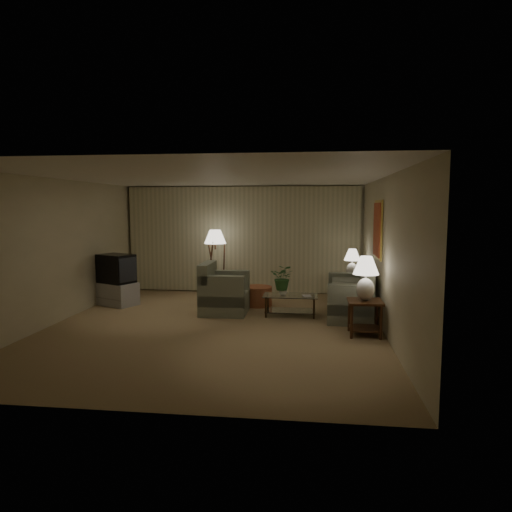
{
  "coord_description": "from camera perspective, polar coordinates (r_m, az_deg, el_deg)",
  "views": [
    {
      "loc": [
        1.74,
        -7.96,
        2.18
      ],
      "look_at": [
        0.69,
        0.6,
        1.24
      ],
      "focal_mm": 32.0,
      "sensor_mm": 36.0,
      "label": 1
    }
  ],
  "objects": [
    {
      "name": "side_table_far",
      "position": [
        10.54,
        11.86,
        -3.62
      ],
      "size": [
        0.55,
        0.47,
        0.6
      ],
      "color": "#34190E",
      "rests_on": "ground"
    },
    {
      "name": "vase",
      "position": [
        9.17,
        3.38,
        -4.37
      ],
      "size": [
        0.21,
        0.21,
        0.17
      ],
      "primitive_type": "imported",
      "rotation": [
        0.0,
        0.0,
        0.41
      ],
      "color": "white",
      "rests_on": "coffee_table"
    },
    {
      "name": "book",
      "position": [
        9.07,
        5.87,
        -5.0
      ],
      "size": [
        0.2,
        0.25,
        0.02
      ],
      "primitive_type": "imported",
      "rotation": [
        0.0,
        0.0,
        0.19
      ],
      "color": "olive",
      "rests_on": "coffee_table"
    },
    {
      "name": "coffee_table",
      "position": [
        9.21,
        4.31,
        -5.75
      ],
      "size": [
        1.08,
        0.59,
        0.41
      ],
      "color": "silver",
      "rests_on": "ground"
    },
    {
      "name": "room_shell",
      "position": [
        9.63,
        -3.29,
        3.62
      ],
      "size": [
        6.04,
        7.02,
        2.72
      ],
      "color": "beige",
      "rests_on": "ground"
    },
    {
      "name": "table_lamp_near",
      "position": [
        7.89,
        13.56,
        -2.25
      ],
      "size": [
        0.44,
        0.44,
        0.75
      ],
      "color": "silver",
      "rests_on": "side_table_near"
    },
    {
      "name": "table_lamp_far",
      "position": [
        10.46,
        11.93,
        -0.55
      ],
      "size": [
        0.37,
        0.37,
        0.64
      ],
      "color": "silver",
      "rests_on": "side_table_far"
    },
    {
      "name": "ground",
      "position": [
        8.43,
        -5.21,
        -8.81
      ],
      "size": [
        7.0,
        7.0,
        0.0
      ],
      "primitive_type": "plane",
      "color": "#8A6D4C",
      "rests_on": "ground"
    },
    {
      "name": "floor_lamp",
      "position": [
        11.06,
        -5.1,
        -0.73
      ],
      "size": [
        0.53,
        0.53,
        1.62
      ],
      "color": "#34190E",
      "rests_on": "ground"
    },
    {
      "name": "armchair",
      "position": [
        9.41,
        -3.94,
        -4.66
      ],
      "size": [
        0.99,
        0.94,
        0.82
      ],
      "rotation": [
        0.0,
        0.0,
        1.58
      ],
      "color": "gray",
      "rests_on": "ground"
    },
    {
      "name": "side_table_near",
      "position": [
        8.0,
        13.44,
        -6.72
      ],
      "size": [
        0.57,
        0.57,
        0.6
      ],
      "color": "#34190E",
      "rests_on": "ground"
    },
    {
      "name": "ottoman",
      "position": [
        10.11,
        0.19,
        -5.02
      ],
      "size": [
        0.77,
        0.77,
        0.42
      ],
      "primitive_type": "cylinder",
      "rotation": [
        0.0,
        0.0,
        -0.23
      ],
      "color": "#9A5D34",
      "rests_on": "ground"
    },
    {
      "name": "flowers",
      "position": [
        9.12,
        3.4,
        -2.27
      ],
      "size": [
        0.53,
        0.48,
        0.51
      ],
      "primitive_type": "imported",
      "rotation": [
        0.0,
        0.0,
        -0.19
      ],
      "color": "#30652D",
      "rests_on": "vase"
    },
    {
      "name": "tv_cabinet",
      "position": [
        10.64,
        -16.98,
        -4.53
      ],
      "size": [
        1.29,
        1.22,
        0.5
      ],
      "primitive_type": "cube",
      "rotation": [
        0.0,
        0.0,
        -0.44
      ],
      "color": "#A3A3A5",
      "rests_on": "ground"
    },
    {
      "name": "sofa",
      "position": [
        9.31,
        11.59,
        -5.11
      ],
      "size": [
        1.77,
        1.01,
        0.75
      ],
      "rotation": [
        0.0,
        0.0,
        -1.62
      ],
      "color": "gray",
      "rests_on": "ground"
    },
    {
      "name": "crt_tv",
      "position": [
        10.55,
        -17.07,
        -1.51
      ],
      "size": [
        1.14,
        1.09,
        0.63
      ],
      "primitive_type": "cube",
      "rotation": [
        0.0,
        0.0,
        -0.44
      ],
      "color": "black",
      "rests_on": "tv_cabinet"
    }
  ]
}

